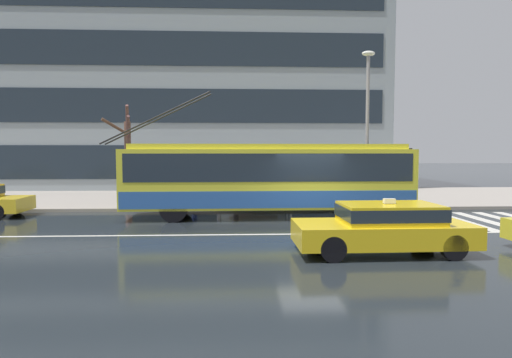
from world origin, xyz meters
TOP-DOWN VIEW (x-y plane):
  - ground_plane at (0.00, 0.00)m, footprint 160.00×160.00m
  - sidewalk_slab at (0.00, 9.01)m, footprint 80.00×10.00m
  - crosswalk_stripe_edge_near at (5.71, 1.01)m, footprint 0.44×4.40m
  - crosswalk_stripe_inner_a at (6.61, 1.01)m, footprint 0.44×4.40m
  - crosswalk_stripe_center at (7.51, 1.01)m, footprint 0.44×4.40m
  - lane_centre_line at (0.00, -1.20)m, footprint 72.00×0.14m
  - trolleybus at (-1.47, 2.41)m, footprint 11.99×2.71m
  - taxi_oncoming_near at (1.04, -3.75)m, footprint 4.44×1.88m
  - bus_shelter at (-1.91, 5.78)m, footprint 3.63×1.85m
  - pedestrian_at_shelter at (-2.81, 4.95)m, footprint 1.10×1.10m
  - pedestrian_approaching_curb at (3.05, 4.97)m, footprint 0.50×0.50m
  - pedestrian_walking_past at (-1.22, 6.77)m, footprint 1.03×1.03m
  - pedestrian_waiting_by_pole at (-4.69, 5.38)m, footprint 0.51×0.51m
  - street_lamp at (3.25, 4.92)m, footprint 0.60×0.32m
  - street_tree_bare at (-7.93, 6.12)m, footprint 1.44×1.20m
  - office_tower_corner_left at (-5.76, 19.50)m, footprint 26.49×14.36m

SIDE VIEW (x-z plane):
  - ground_plane at x=0.00m, z-range 0.00..0.00m
  - lane_centre_line at x=0.00m, z-range 0.00..0.01m
  - crosswalk_stripe_edge_near at x=5.71m, z-range 0.00..0.01m
  - crosswalk_stripe_inner_a at x=6.61m, z-range 0.00..0.01m
  - crosswalk_stripe_center at x=7.51m, z-range 0.00..0.01m
  - sidewalk_slab at x=0.00m, z-range 0.00..0.14m
  - taxi_oncoming_near at x=1.04m, z-range 0.01..1.40m
  - pedestrian_waiting_by_pole at x=-4.69m, z-range 0.29..1.92m
  - pedestrian_approaching_curb at x=3.05m, z-range 0.30..2.00m
  - trolleybus at x=-1.47m, z-range -0.86..4.03m
  - pedestrian_walking_past at x=-1.22m, z-range 0.68..2.61m
  - pedestrian_at_shelter at x=-2.81m, z-range 0.77..2.79m
  - bus_shelter at x=-1.91m, z-range 0.78..3.18m
  - street_tree_bare at x=-7.93m, z-range 0.10..4.69m
  - street_lamp at x=3.25m, z-range 0.76..7.75m
  - office_tower_corner_left at x=-5.76m, z-range 0.01..18.08m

